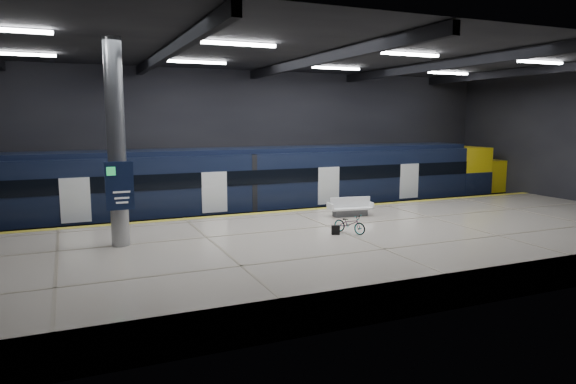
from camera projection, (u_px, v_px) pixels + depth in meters
ground at (317, 247)px, 21.74m from camera, size 30.00×30.00×0.00m
room_shell at (318, 111)px, 20.94m from camera, size 30.10×16.10×8.05m
platform at (347, 248)px, 19.39m from camera, size 30.00×11.00×1.10m
safety_strip at (291, 211)px, 24.09m from camera, size 30.00×0.40×0.01m
rails at (270, 222)px, 26.73m from camera, size 30.00×1.52×0.16m
train at (296, 183)px, 27.03m from camera, size 29.40×2.84×3.79m
bench at (350, 209)px, 22.77m from camera, size 2.03×1.04×0.86m
bicycle at (350, 224)px, 19.35m from camera, size 1.04×1.45×0.72m
pannier_bag at (336, 230)px, 19.14m from camera, size 0.34×0.27×0.35m
info_column at (117, 147)px, 17.04m from camera, size 0.90×0.78×6.90m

